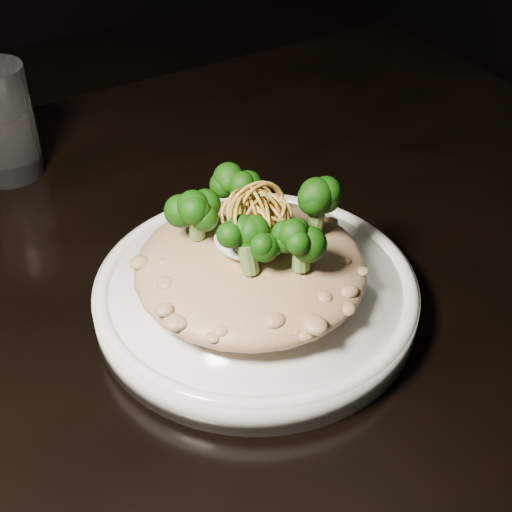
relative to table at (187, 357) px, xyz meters
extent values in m
cube|color=black|center=(0.00, 0.00, 0.06)|extent=(1.10, 0.80, 0.04)
cylinder|color=black|center=(0.48, 0.33, -0.31)|extent=(0.05, 0.05, 0.71)
cylinder|color=white|center=(0.04, -0.05, 0.10)|extent=(0.26, 0.26, 0.03)
ellipsoid|color=brown|center=(0.04, -0.05, 0.13)|extent=(0.18, 0.18, 0.04)
ellipsoid|color=silver|center=(0.04, -0.05, 0.16)|extent=(0.06, 0.06, 0.02)
cylinder|color=white|center=(-0.07, 0.26, 0.14)|extent=(0.09, 0.09, 0.12)
camera|label=1|loc=(-0.18, -0.42, 0.48)|focal=50.00mm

